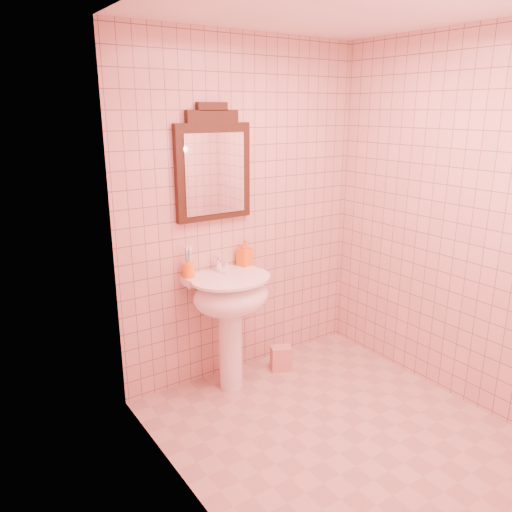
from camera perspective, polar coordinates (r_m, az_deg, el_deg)
floor at (r=3.41m, az=9.45°, el=-19.43°), size 2.20×2.20×0.00m
back_wall at (r=3.71m, az=-1.39°, el=4.97°), size 2.00×0.02×2.50m
pedestal_sink at (r=3.56m, az=-2.92°, el=-5.47°), size 0.58×0.58×0.86m
faucet at (r=3.58m, az=-4.12°, el=-0.95°), size 0.04×0.16×0.11m
mirror at (r=3.49m, az=-4.90°, el=10.11°), size 0.57×0.06×0.79m
toothbrush_cup at (r=3.49m, az=-7.70°, el=-1.55°), size 0.08×0.08×0.20m
soap_dispenser at (r=3.71m, az=-1.33°, el=0.36°), size 0.11×0.11×0.20m
towel at (r=4.03m, az=2.88°, el=-11.58°), size 0.19×0.16×0.19m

